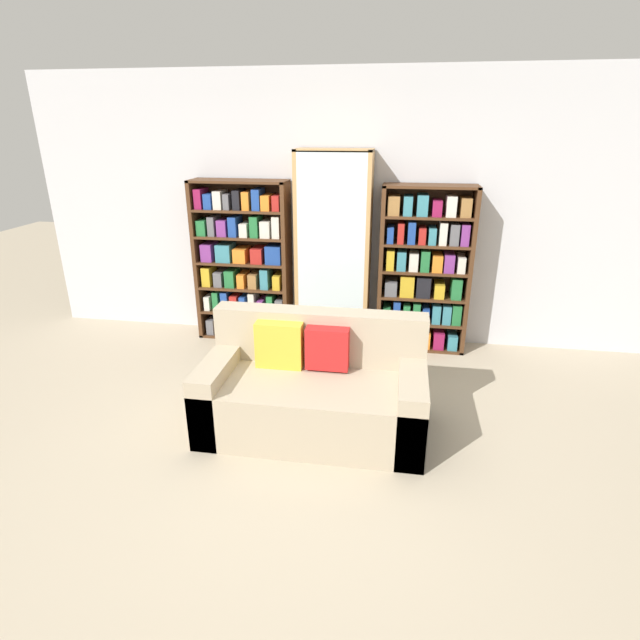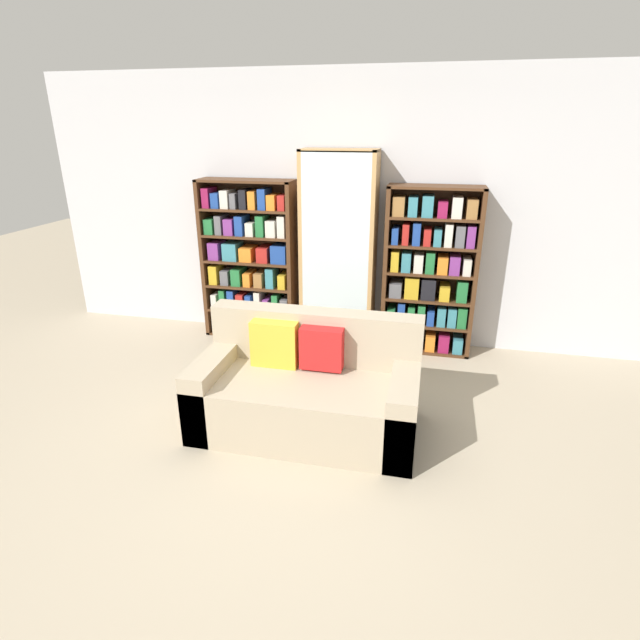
{
  "view_description": "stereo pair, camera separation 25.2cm",
  "coord_description": "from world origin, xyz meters",
  "px_view_note": "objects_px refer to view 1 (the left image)",
  "views": [
    {
      "loc": [
        0.64,
        -2.81,
        2.18
      ],
      "look_at": [
        -0.02,
        1.24,
        0.57
      ],
      "focal_mm": 28.0,
      "sensor_mm": 36.0,
      "label": 1
    },
    {
      "loc": [
        0.88,
        -2.76,
        2.18
      ],
      "look_at": [
        -0.02,
        1.24,
        0.57
      ],
      "focal_mm": 28.0,
      "sensor_mm": 36.0,
      "label": 2
    }
  ],
  "objects_px": {
    "bookshelf_right": "(424,272)",
    "wine_bottle": "(372,345)",
    "display_cabinet": "(333,252)",
    "couch": "(314,391)",
    "bookshelf_left": "(243,263)"
  },
  "relations": [
    {
      "from": "couch",
      "to": "bookshelf_left",
      "type": "height_order",
      "value": "bookshelf_left"
    },
    {
      "from": "bookshelf_left",
      "to": "wine_bottle",
      "type": "relative_size",
      "value": 4.94
    },
    {
      "from": "display_cabinet",
      "to": "bookshelf_right",
      "type": "distance_m",
      "value": 0.93
    },
    {
      "from": "couch",
      "to": "bookshelf_left",
      "type": "xyz_separation_m",
      "value": [
        -1.04,
        1.65,
        0.52
      ]
    },
    {
      "from": "couch",
      "to": "bookshelf_left",
      "type": "bearing_deg",
      "value": 122.31
    },
    {
      "from": "bookshelf_left",
      "to": "display_cabinet",
      "type": "distance_m",
      "value": 0.98
    },
    {
      "from": "display_cabinet",
      "to": "bookshelf_right",
      "type": "bearing_deg",
      "value": 0.96
    },
    {
      "from": "couch",
      "to": "bookshelf_left",
      "type": "relative_size",
      "value": 0.99
    },
    {
      "from": "display_cabinet",
      "to": "wine_bottle",
      "type": "bearing_deg",
      "value": -37.61
    },
    {
      "from": "bookshelf_right",
      "to": "wine_bottle",
      "type": "height_order",
      "value": "bookshelf_right"
    },
    {
      "from": "bookshelf_left",
      "to": "display_cabinet",
      "type": "relative_size",
      "value": 0.85
    },
    {
      "from": "wine_bottle",
      "to": "display_cabinet",
      "type": "bearing_deg",
      "value": 142.39
    },
    {
      "from": "couch",
      "to": "wine_bottle",
      "type": "bearing_deg",
      "value": 74.32
    },
    {
      "from": "bookshelf_right",
      "to": "wine_bottle",
      "type": "xyz_separation_m",
      "value": [
        -0.47,
        -0.36,
        -0.67
      ]
    },
    {
      "from": "bookshelf_right",
      "to": "wine_bottle",
      "type": "relative_size",
      "value": 4.9
    }
  ]
}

